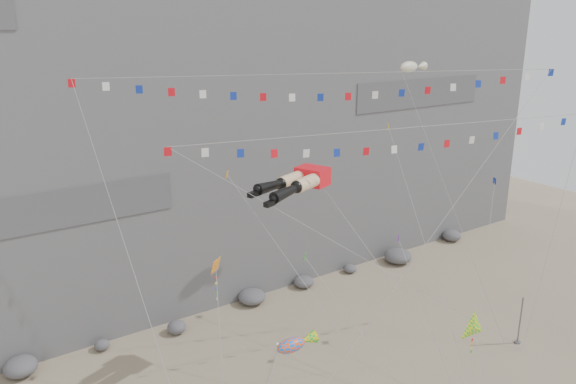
% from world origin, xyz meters
% --- Properties ---
extents(cliff, '(80.00, 28.00, 50.00)m').
position_xyz_m(cliff, '(0.00, 32.00, 25.00)').
color(cliff, slate).
rests_on(cliff, ground).
extents(talus_boulders, '(60.00, 3.00, 1.20)m').
position_xyz_m(talus_boulders, '(0.00, 17.00, 0.60)').
color(talus_boulders, '#5A5A5F').
rests_on(talus_boulders, ground).
extents(anchor_pole_right, '(0.12, 0.12, 4.13)m').
position_xyz_m(anchor_pole_right, '(14.50, -1.21, 2.06)').
color(anchor_pole_right, slate).
rests_on(anchor_pole_right, ground).
extents(legs_kite, '(10.01, 17.64, 22.13)m').
position_xyz_m(legs_kite, '(-2.36, 6.43, 14.61)').
color(legs_kite, red).
rests_on(legs_kite, ground).
extents(flag_banner_upper, '(33.30, 17.73, 29.23)m').
position_xyz_m(flag_banner_upper, '(1.80, 7.70, 21.72)').
color(flag_banner_upper, red).
rests_on(flag_banner_upper, ground).
extents(flag_banner_lower, '(33.15, 8.98, 20.99)m').
position_xyz_m(flag_banner_lower, '(5.09, 3.34, 18.13)').
color(flag_banner_lower, red).
rests_on(flag_banner_lower, ground).
extents(harlequin_kite, '(3.94, 7.58, 13.80)m').
position_xyz_m(harlequin_kite, '(-10.64, 2.81, 11.74)').
color(harlequin_kite, red).
rests_on(harlequin_kite, ground).
extents(fish_windsock, '(8.96, 4.31, 10.73)m').
position_xyz_m(fish_windsock, '(-7.47, -0.26, 7.01)').
color(fish_windsock, '#FD4A0C').
rests_on(fish_windsock, ground).
extents(delta_kite, '(4.63, 5.52, 8.03)m').
position_xyz_m(delta_kite, '(5.69, -3.19, 5.23)').
color(delta_kite, yellow).
rests_on(delta_kite, ground).
extents(blimp_windsock, '(4.25, 11.23, 24.08)m').
position_xyz_m(blimp_windsock, '(11.01, 9.37, 21.65)').
color(blimp_windsock, beige).
rests_on(blimp_windsock, ground).
extents(small_kite_a, '(5.31, 16.93, 22.72)m').
position_xyz_m(small_kite_a, '(-6.28, 8.71, 14.84)').
color(small_kite_a, orange).
rests_on(small_kite_a, ground).
extents(small_kite_b, '(1.93, 8.76, 12.83)m').
position_xyz_m(small_kite_b, '(4.77, 3.30, 9.65)').
color(small_kite_b, purple).
rests_on(small_kite_b, ground).
extents(small_kite_c, '(4.28, 11.33, 15.21)m').
position_xyz_m(small_kite_c, '(-3.64, 3.51, 10.21)').
color(small_kite_c, '#209517').
rests_on(small_kite_c, ground).
extents(small_kite_d, '(7.18, 17.42, 24.66)m').
position_xyz_m(small_kite_d, '(9.09, 9.23, 16.49)').
color(small_kite_d, yellow).
rests_on(small_kite_d, ground).
extents(small_kite_e, '(10.03, 7.15, 17.62)m').
position_xyz_m(small_kite_e, '(12.81, 1.40, 13.15)').
color(small_kite_e, '#132FA7').
rests_on(small_kite_e, ground).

